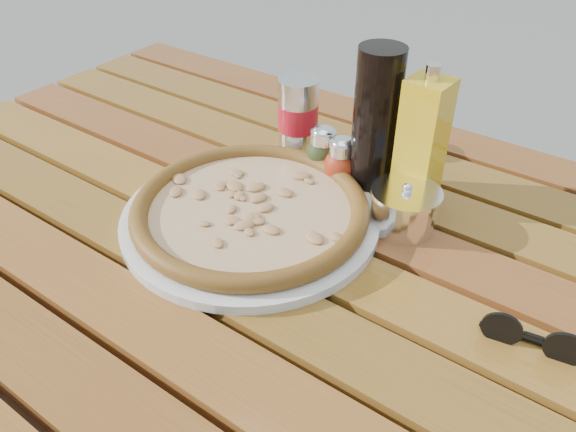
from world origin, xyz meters
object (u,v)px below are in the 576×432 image
Objects in this scene: olive_oil_cruet at (422,144)px; parmesan_tin at (404,208)px; plate at (251,218)px; dark_bottle at (376,123)px; table at (280,282)px; pepper_shaker at (341,162)px; soda_can at (298,114)px; oregano_shaker at (323,151)px; pizza at (250,208)px; sunglasses at (532,339)px.

olive_oil_cruet is 0.09m from parmesan_tin.
dark_bottle is (0.09, 0.17, 0.10)m from plate.
plate is (-0.06, 0.01, 0.08)m from table.
dark_bottle reaches higher than pepper_shaker.
dark_bottle reaches higher than soda_can.
dark_bottle is 0.13m from parmesan_tin.
table is 3.89× the size of plate.
olive_oil_cruet reaches higher than parmesan_tin.
parmesan_tin is at bearing -22.56° from soda_can.
plate is at bearing -147.24° from parmesan_tin.
dark_bottle is at bearing 1.84° from oregano_shaker.
oregano_shaker reaches higher than table.
dark_bottle is at bearing 61.29° from pizza.
pizza is 0.25m from olive_oil_cruet.
oregano_shaker is (-0.04, 0.01, 0.00)m from pepper_shaker.
plate is 0.39m from sunglasses.
soda_can is at bearing 153.44° from pepper_shaker.
olive_oil_cruet is at bearing 47.73° from plate.
pepper_shaker is 0.08m from dark_bottle.
soda_can is (-0.07, 0.22, 0.05)m from plate.
plate is 1.71× the size of olive_oil_cruet.
sunglasses is at bearing 1.57° from table.
dark_bottle is (0.04, 0.18, 0.19)m from table.
pepper_shaker is at bearing 92.35° from table.
plate is 0.26m from olive_oil_cruet.
olive_oil_cruet reaches higher than plate.
soda_can reaches higher than plate.
olive_oil_cruet is (0.11, 0.02, 0.06)m from pepper_shaker.
olive_oil_cruet is at bearing 102.91° from parmesan_tin.
pepper_shaker is at bearing -16.74° from oregano_shaker.
pizza is at bearing -147.24° from parmesan_tin.
parmesan_tin is at bearing -18.03° from oregano_shaker.
dark_bottle is (0.09, 0.17, 0.09)m from pizza.
plate is 3.27× the size of sunglasses.
table is 0.20m from parmesan_tin.
parmesan_tin is (0.18, 0.11, 0.02)m from plate.
table is 0.28m from olive_oil_cruet.
sunglasses is at bearing -39.07° from olive_oil_cruet.
olive_oil_cruet is (0.07, 0.01, -0.01)m from dark_bottle.
plate is 2.83× the size of parmesan_tin.
parmesan_tin is 0.24m from sunglasses.
pepper_shaker is 0.68× the size of soda_can.
dark_bottle reaches higher than pizza.
plate is 1.64× the size of dark_bottle.
pizza is at bearing -108.27° from pepper_shaker.
parmesan_tin is at bearing 46.60° from table.
parmesan_tin is (0.08, -0.06, -0.08)m from dark_bottle.
pizza is at bearing 180.00° from plate.
sunglasses is at bearing -0.40° from pizza.
table is 11.00× the size of parmesan_tin.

